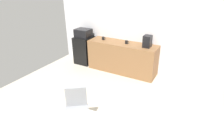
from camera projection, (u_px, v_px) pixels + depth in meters
The scene contains 8 objects.
wall_back at pixel (150, 29), 5.16m from camera, with size 6.00×0.10×2.60m, color silver.
counter_block at pixel (122, 57), 5.51m from camera, with size 2.06×0.60×0.90m, color brown.
mini_fridge at pixel (84, 50), 6.11m from camera, with size 0.54×0.54×0.89m, color black.
microwave at pixel (83, 33), 5.87m from camera, with size 0.48×0.38×0.26m, color black.
chair_gray at pixel (77, 105), 3.31m from camera, with size 0.59×0.59×0.83m.
mug_white at pixel (103, 38), 5.59m from camera, with size 0.13×0.08×0.09m.
mug_green at pixel (126, 42), 5.25m from camera, with size 0.13×0.08×0.09m.
coffee_maker at pixel (147, 41), 4.94m from camera, with size 0.20×0.24×0.32m, color black.
Camera 1 is at (1.47, -1.98, 2.58)m, focal length 29.70 mm.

